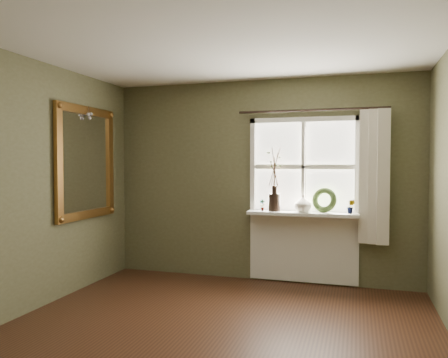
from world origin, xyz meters
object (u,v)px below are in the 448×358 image
wreath (324,203)px  gilt_mirror (86,162)px  dark_jug (274,202)px  cream_vase (303,203)px

wreath → gilt_mirror: gilt_mirror is taller
dark_jug → gilt_mirror: (-2.17, -0.84, 0.51)m
cream_vase → gilt_mirror: gilt_mirror is taller
wreath → gilt_mirror: size_ratio=0.23×
gilt_mirror → cream_vase: bearing=18.3°
dark_jug → cream_vase: bearing=0.0°
dark_jug → wreath: size_ratio=0.71×
dark_jug → wreath: bearing=3.7°
dark_jug → gilt_mirror: size_ratio=0.16×
dark_jug → cream_vase: (0.36, 0.00, -0.00)m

